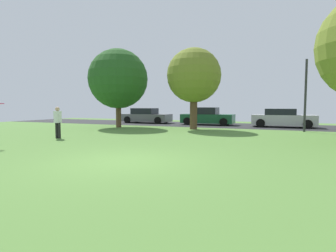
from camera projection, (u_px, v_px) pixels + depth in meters
The scene contains 10 objects.
ground_plane at pixel (124, 161), 7.80m from camera, with size 44.00×44.00×0.00m, color #547F38.
road_strip at pixel (228, 125), 22.48m from camera, with size 44.00×6.40×0.01m, color #28282B.
oak_tree_left at pixel (118, 79), 20.16m from camera, with size 4.45×4.45×5.88m.
oak_tree_right at pixel (194, 76), 18.48m from camera, with size 3.74×3.74×5.59m.
person_catcher at pixel (58, 121), 13.39m from camera, with size 0.30×0.32×1.57m.
frisbee_disc at pixel (0, 104), 10.67m from camera, with size 0.37×0.37×0.03m.
parked_car_grey at pixel (146, 116), 25.73m from camera, with size 4.59×2.07×1.41m.
parked_car_green at pixel (207, 117), 23.19m from camera, with size 4.45×2.01×1.50m.
parked_car_silver at pixel (283, 119), 20.53m from camera, with size 4.55×2.06×1.41m.
street_lamp_post at pixel (305, 96), 16.69m from camera, with size 0.14×0.14×4.50m, color #2D2D33.
Camera 1 is at (4.19, -6.59, 1.61)m, focal length 28.73 mm.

